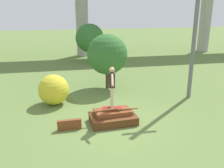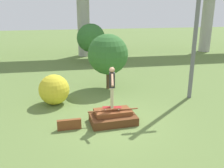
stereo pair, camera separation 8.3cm
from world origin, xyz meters
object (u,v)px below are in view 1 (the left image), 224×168
tree_behind_left (107,54)px  bush_yellow_flowering (54,90)px  utility_pole (195,25)px  skateboard (112,107)px  skater (112,84)px  tree_behind_right (90,38)px

tree_behind_left → bush_yellow_flowering: tree_behind_left is taller
utility_pole → tree_behind_left: utility_pole is taller
utility_pole → tree_behind_left: size_ratio=2.28×
skateboard → utility_pole: (4.40, 2.06, 2.96)m
skateboard → bush_yellow_flowering: (-2.31, 2.43, 0.07)m
tree_behind_left → skater: bearing=-97.6°
skater → tree_behind_left: size_ratio=0.53×
tree_behind_left → utility_pole: bearing=-29.8°
skater → tree_behind_right: tree_behind_right is taller
skateboard → tree_behind_left: size_ratio=0.25×
skateboard → bush_yellow_flowering: bush_yellow_flowering is taller
tree_behind_left → tree_behind_right: tree_behind_right is taller
skateboard → utility_pole: utility_pole is taller
skateboard → tree_behind_left: (0.57, 4.25, 1.29)m
tree_behind_left → bush_yellow_flowering: bearing=-147.8°
skater → bush_yellow_flowering: 3.47m
utility_pole → tree_behind_left: 4.71m
utility_pole → tree_behind_left: (-3.83, 2.19, -1.66)m
bush_yellow_flowering → tree_behind_right: bearing=72.7°
utility_pole → tree_behind_right: 9.94m
skater → tree_behind_right: (0.36, 10.99, 0.38)m
skateboard → utility_pole: bearing=25.1°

